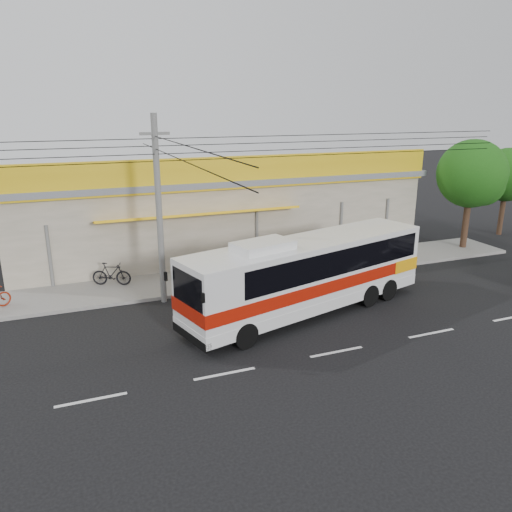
{
  "coord_description": "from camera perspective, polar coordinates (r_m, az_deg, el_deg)",
  "views": [
    {
      "loc": [
        -8.11,
        -15.79,
        8.07
      ],
      "look_at": [
        -1.2,
        2.0,
        2.29
      ],
      "focal_mm": 35.0,
      "sensor_mm": 36.0,
      "label": 1
    }
  ],
  "objects": [
    {
      "name": "motorbike_dark",
      "position": [
        23.71,
        -16.2,
        -1.98
      ],
      "size": [
        1.84,
        1.18,
        1.08
      ],
      "primitive_type": "imported",
      "rotation": [
        0.0,
        0.0,
        1.16
      ],
      "color": "black",
      "rests_on": "sidewalk"
    },
    {
      "name": "utility_pole",
      "position": [
        20.36,
        -11.41,
        11.91
      ],
      "size": [
        34.0,
        14.0,
        7.79
      ],
      "color": "#5D5D5B",
      "rests_on": "ground"
    },
    {
      "name": "tree_near",
      "position": [
        30.77,
        23.64,
        8.36
      ],
      "size": [
        3.8,
        3.8,
        6.3
      ],
      "color": "black",
      "rests_on": "ground"
    },
    {
      "name": "ground",
      "position": [
        19.5,
        5.47,
        -7.67
      ],
      "size": [
        120.0,
        120.0,
        0.0
      ],
      "primitive_type": "plane",
      "color": "black",
      "rests_on": "ground"
    },
    {
      "name": "sidewalk",
      "position": [
        24.58,
        -0.77,
        -2.12
      ],
      "size": [
        30.0,
        3.2,
        0.15
      ],
      "primitive_type": "cube",
      "color": "gray",
      "rests_on": "ground"
    },
    {
      "name": "lane_markings",
      "position": [
        17.53,
        9.18,
        -10.78
      ],
      "size": [
        50.0,
        0.12,
        0.01
      ],
      "primitive_type": null,
      "color": "silver",
      "rests_on": "ground"
    },
    {
      "name": "tree_far",
      "position": [
        35.58,
        26.93,
        8.09
      ],
      "size": [
        3.35,
        3.35,
        5.55
      ],
      "color": "black",
      "rests_on": "ground"
    },
    {
      "name": "storefront_building",
      "position": [
        29.08,
        -4.64,
        5.36
      ],
      "size": [
        22.6,
        9.2,
        5.7
      ],
      "color": "gray",
      "rests_on": "ground"
    },
    {
      "name": "coach_bus",
      "position": [
        19.96,
        6.36,
        -1.57
      ],
      "size": [
        11.11,
        5.1,
        3.36
      ],
      "rotation": [
        0.0,
        0.0,
        0.27
      ],
      "color": "silver",
      "rests_on": "ground"
    }
  ]
}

